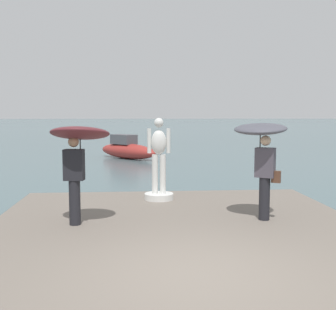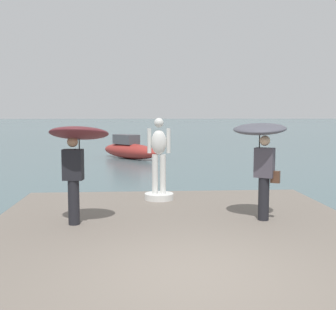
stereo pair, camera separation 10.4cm
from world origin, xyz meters
The scene contains 6 objects.
ground_plane centered at (0.00, 40.00, 0.00)m, with size 400.00×400.00×0.00m, color #4C666B.
pier centered at (0.00, 1.62, 0.20)m, with size 7.39×9.24×0.40m, color #70665B.
statue_white_figure centered at (-0.21, 5.08, 1.19)m, with size 0.74×0.74×2.06m.
onlooker_left centered at (-1.90, 2.74, 1.95)m, with size 1.27×1.28×1.99m.
onlooker_right centered at (1.76, 2.87, 1.95)m, with size 1.46×1.47×2.01m.
boat_near centered at (-1.24, 19.11, 0.53)m, with size 3.85×4.23×1.38m.
Camera 2 is at (-0.72, -5.63, 2.55)m, focal length 45.83 mm.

